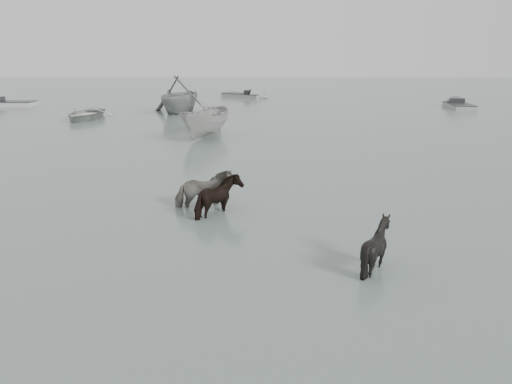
% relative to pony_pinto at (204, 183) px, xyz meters
% --- Properties ---
extents(ground, '(140.00, 140.00, 0.00)m').
position_rel_pony_pinto_xyz_m(ground, '(0.47, -2.78, -0.76)').
color(ground, '#586860').
rests_on(ground, ground).
extents(pony_pinto, '(1.96, 1.32, 1.52)m').
position_rel_pony_pinto_xyz_m(pony_pinto, '(0.00, 0.00, 0.00)').
color(pony_pinto, black).
rests_on(pony_pinto, ground).
extents(pony_dark, '(1.46, 1.62, 1.40)m').
position_rel_pony_pinto_xyz_m(pony_dark, '(0.55, -0.80, -0.06)').
color(pony_dark, black).
rests_on(pony_dark, ground).
extents(pony_black, '(1.52, 1.43, 1.37)m').
position_rel_pony_pinto_xyz_m(pony_black, '(4.38, -4.50, -0.07)').
color(pony_black, black).
rests_on(pony_black, ground).
extents(rowboat_lead, '(3.47, 4.67, 0.93)m').
position_rel_pony_pinto_xyz_m(rowboat_lead, '(-10.45, 19.58, -0.29)').
color(rowboat_lead, beige).
rests_on(rowboat_lead, ground).
extents(rowboat_trail, '(6.29, 6.76, 2.91)m').
position_rel_pony_pinto_xyz_m(rowboat_trail, '(-4.34, 23.11, 0.70)').
color(rowboat_trail, gray).
rests_on(rowboat_trail, ground).
extents(boat_small, '(3.20, 4.94, 1.79)m').
position_rel_pony_pinto_xyz_m(boat_small, '(-1.26, 12.45, 0.14)').
color(boat_small, '#A8A7A3').
rests_on(boat_small, ground).
extents(skiff_port, '(1.89, 5.25, 0.75)m').
position_rel_pony_pinto_xyz_m(skiff_port, '(17.90, 26.01, -0.38)').
color(skiff_port, gray).
rests_on(skiff_port, ground).
extents(skiff_outer, '(6.11, 1.71, 0.75)m').
position_rel_pony_pinto_xyz_m(skiff_outer, '(-19.59, 27.33, -0.38)').
color(skiff_outer, beige).
rests_on(skiff_outer, ground).
extents(skiff_mid, '(5.78, 4.55, 0.75)m').
position_rel_pony_pinto_xyz_m(skiff_mid, '(0.03, 34.89, -0.38)').
color(skiff_mid, gray).
rests_on(skiff_mid, ground).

